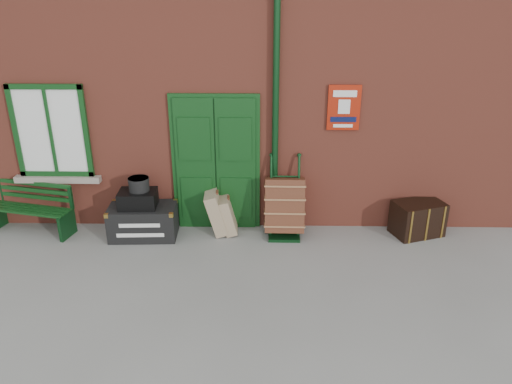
{
  "coord_description": "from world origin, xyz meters",
  "views": [
    {
      "loc": [
        0.51,
        -6.1,
        3.86
      ],
      "look_at": [
        0.37,
        0.6,
        1.0
      ],
      "focal_mm": 35.0,
      "sensor_mm": 36.0,
      "label": 1
    }
  ],
  "objects_px": {
    "bench": "(32,207)",
    "dark_trunk": "(418,218)",
    "houdini_trunk": "(143,221)",
    "porter_trolley": "(284,205)"
  },
  "relations": [
    {
      "from": "houdini_trunk",
      "to": "dark_trunk",
      "type": "height_order",
      "value": "dark_trunk"
    },
    {
      "from": "bench",
      "to": "porter_trolley",
      "type": "xyz_separation_m",
      "value": [
        4.14,
        -0.02,
        0.07
      ]
    },
    {
      "from": "bench",
      "to": "houdini_trunk",
      "type": "distance_m",
      "value": 1.88
    },
    {
      "from": "bench",
      "to": "dark_trunk",
      "type": "xyz_separation_m",
      "value": [
        6.32,
        0.01,
        -0.15
      ]
    },
    {
      "from": "porter_trolley",
      "to": "dark_trunk",
      "type": "distance_m",
      "value": 2.19
    },
    {
      "from": "bench",
      "to": "dark_trunk",
      "type": "height_order",
      "value": "bench"
    },
    {
      "from": "porter_trolley",
      "to": "dark_trunk",
      "type": "relative_size",
      "value": 1.67
    },
    {
      "from": "dark_trunk",
      "to": "houdini_trunk",
      "type": "bearing_deg",
      "value": 162.8
    },
    {
      "from": "houdini_trunk",
      "to": "bench",
      "type": "bearing_deg",
      "value": 172.27
    },
    {
      "from": "porter_trolley",
      "to": "houdini_trunk",
      "type": "bearing_deg",
      "value": -175.44
    }
  ]
}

